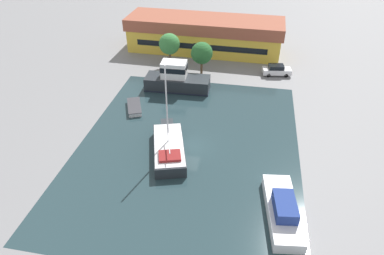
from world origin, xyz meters
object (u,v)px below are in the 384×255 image
warehouse_building (205,34)px  small_dinghy (134,107)px  quay_tree_near_building (169,44)px  motor_cruiser (177,79)px  quay_tree_by_water (202,53)px  sailboat_moored (169,147)px  cabin_boat (283,210)px  parked_car (277,70)px

warehouse_building → small_dinghy: warehouse_building is taller
quay_tree_near_building → motor_cruiser: (2.80, -7.43, -2.35)m
warehouse_building → motor_cruiser: bearing=-94.8°
quay_tree_by_water → sailboat_moored: 20.05m
small_dinghy → cabin_boat: cabin_boat is taller
quay_tree_by_water → motor_cruiser: quay_tree_by_water is taller
motor_cruiser → cabin_boat: 26.27m
cabin_boat → warehouse_building: bearing=101.8°
quay_tree_by_water → parked_car: bearing=12.0°
small_dinghy → cabin_boat: bearing=-60.8°
small_dinghy → motor_cruiser: bearing=34.6°
motor_cruiser → sailboat_moored: bearing=-172.5°
sailboat_moored → motor_cruiser: bearing=82.8°
parked_car → small_dinghy: (-18.92, -14.08, -0.53)m
sailboat_moored → quay_tree_near_building: bearing=86.7°
warehouse_building → sailboat_moored: (0.76, -30.40, -2.23)m
small_dinghy → cabin_boat: size_ratio=0.54×
sailboat_moored → motor_cruiser: size_ratio=1.10×
quay_tree_near_building → sailboat_moored: size_ratio=0.54×
warehouse_building → quay_tree_near_building: warehouse_building is taller
small_dinghy → warehouse_building: bearing=52.6°
warehouse_building → sailboat_moored: 30.49m
quay_tree_near_building → motor_cruiser: quay_tree_near_building is taller
quay_tree_near_building → small_dinghy: size_ratio=1.22×
parked_car → quay_tree_near_building: bearing=-98.7°
small_dinghy → sailboat_moored: bearing=-72.5°
quay_tree_by_water → parked_car: 12.29m
warehouse_building → cabin_boat: warehouse_building is taller
warehouse_building → motor_cruiser: size_ratio=2.91×
parked_car → cabin_boat: (0.06, -29.24, -0.04)m
quay_tree_by_water → parked_car: size_ratio=1.18×
quay_tree_near_building → small_dinghy: quay_tree_near_building is taller
warehouse_building → motor_cruiser: 15.69m
motor_cruiser → small_dinghy: motor_cruiser is taller
parked_car → small_dinghy: parked_car is taller
quay_tree_near_building → parked_car: quay_tree_near_building is taller
quay_tree_near_building → cabin_boat: quay_tree_near_building is taller
warehouse_building → quay_tree_by_water: 10.69m
quay_tree_near_building → cabin_boat: bearing=-59.2°
parked_car → motor_cruiser: size_ratio=0.49×
motor_cruiser → quay_tree_near_building: bearing=18.8°
warehouse_building → quay_tree_near_building: size_ratio=4.94×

